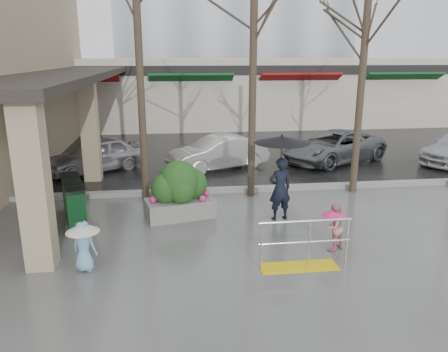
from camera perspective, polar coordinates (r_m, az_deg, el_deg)
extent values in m
plane|color=#51514F|center=(10.06, 0.52, -9.11)|extent=(120.00, 120.00, 0.00)
cube|color=black|center=(31.37, -4.91, 7.79)|extent=(120.00, 36.00, 0.01)
cube|color=gray|center=(13.75, -1.71, -1.91)|extent=(120.00, 0.30, 0.15)
cube|color=#2D2823|center=(17.44, -19.48, 12.80)|extent=(2.80, 18.00, 0.25)
cube|color=tan|center=(9.29, -23.58, -1.05)|extent=(0.55, 0.55, 3.50)
cube|color=tan|center=(15.49, -17.09, 5.76)|extent=(0.55, 0.55, 3.50)
cube|color=beige|center=(27.34, -0.37, 10.92)|extent=(34.00, 6.00, 4.00)
cube|color=maroon|center=(24.66, -18.71, 11.60)|extent=(4.50, 1.68, 0.87)
cube|color=#0F4C1E|center=(24.23, -4.35, 12.30)|extent=(4.50, 1.68, 0.87)
cube|color=maroon|center=(25.26, 9.70, 12.26)|extent=(4.50, 1.68, 0.87)
cube|color=#0F4C1E|center=(27.58, 21.98, 11.63)|extent=(4.50, 1.68, 0.87)
cube|color=black|center=(24.39, 0.45, 13.66)|extent=(34.00, 0.35, 0.50)
cube|color=yellow|center=(9.26, 9.72, -11.58)|extent=(1.60, 0.50, 0.02)
cylinder|color=silver|center=(8.86, 4.83, -9.18)|extent=(0.05, 0.05, 1.00)
cylinder|color=silver|center=(9.10, 11.08, -8.71)|extent=(0.05, 0.05, 1.00)
cylinder|color=silver|center=(9.38, 15.78, -8.30)|extent=(0.05, 0.05, 1.00)
cylinder|color=silver|center=(8.88, 10.63, -5.82)|extent=(1.90, 0.06, 0.06)
cylinder|color=silver|center=(9.05, 10.48, -8.48)|extent=(1.90, 0.04, 0.04)
cylinder|color=#382B21|center=(12.71, -10.85, 11.68)|extent=(0.22, 0.22, 6.80)
cylinder|color=#382B21|center=(12.91, 3.78, 12.41)|extent=(0.22, 0.22, 7.00)
cylinder|color=#382B21|center=(13.93, 17.47, 10.94)|extent=(0.22, 0.22, 6.50)
imported|color=black|center=(11.43, 7.32, -1.68)|extent=(0.67, 0.51, 1.67)
cylinder|color=black|center=(11.21, 7.47, 2.54)|extent=(0.02, 0.02, 1.06)
cone|color=black|center=(11.12, 7.55, 4.75)|extent=(1.44, 1.44, 0.18)
sphere|color=black|center=(11.10, 7.57, 5.31)|extent=(0.05, 0.05, 0.05)
imported|color=pink|center=(9.98, 14.14, -6.48)|extent=(0.66, 0.62, 1.07)
cylinder|color=black|center=(9.91, 14.21, -5.43)|extent=(0.02, 0.02, 0.46)
cone|color=#FF287F|center=(9.86, 14.26, -4.65)|extent=(0.56, 0.56, 0.18)
sphere|color=black|center=(9.82, 14.31, -4.05)|extent=(0.05, 0.05, 0.05)
imported|color=#75A8D0|center=(9.22, -17.81, -8.72)|extent=(0.60, 0.51, 1.05)
cylinder|color=black|center=(9.13, -17.93, -7.32)|extent=(0.02, 0.02, 0.49)
cone|color=silver|center=(9.07, -18.02, -6.42)|extent=(0.66, 0.66, 0.18)
sphere|color=black|center=(9.03, -18.07, -5.77)|extent=(0.05, 0.05, 0.05)
cube|color=slate|center=(11.75, -5.80, -4.19)|extent=(1.93, 1.27, 0.49)
ellipsoid|color=#143A12|center=(11.52, -5.90, -0.76)|extent=(1.08, 0.97, 1.14)
sphere|color=#143A12|center=(11.46, -7.59, -1.60)|extent=(0.78, 0.78, 0.78)
sphere|color=#143A12|center=(11.71, -4.22, -1.06)|extent=(0.82, 0.82, 0.82)
cube|color=#0D3A19|center=(11.15, -18.68, -4.58)|extent=(0.52, 0.52, 1.03)
cube|color=black|center=(10.98, -18.94, -1.82)|extent=(0.56, 0.56, 0.08)
cube|color=black|center=(11.64, -18.91, -3.77)|extent=(0.52, 0.52, 1.03)
cube|color=black|center=(11.47, -19.15, -1.11)|extent=(0.56, 0.56, 0.08)
cube|color=#0D3C16|center=(12.13, -19.12, -3.01)|extent=(0.52, 0.52, 1.03)
cube|color=black|center=(11.97, -19.35, -0.45)|extent=(0.56, 0.56, 0.08)
cube|color=black|center=(12.62, -19.31, -2.32)|extent=(0.52, 0.52, 1.03)
cube|color=black|center=(12.47, -19.54, 0.15)|extent=(0.56, 0.56, 0.08)
imported|color=#9E9EA2|center=(16.82, -16.49, 2.65)|extent=(3.92, 3.25, 1.26)
imported|color=silver|center=(16.52, -0.74, 3.06)|extent=(4.04, 2.68, 1.26)
imported|color=slate|center=(18.20, 14.17, 3.76)|extent=(4.99, 3.96, 1.26)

